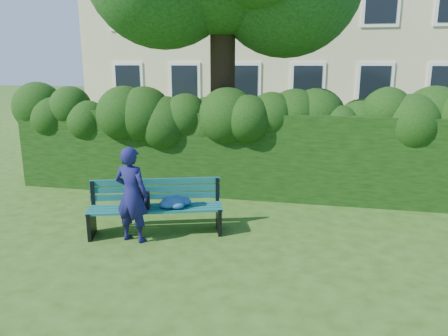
# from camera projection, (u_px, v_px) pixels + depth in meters

# --- Properties ---
(ground) EXTENTS (80.00, 80.00, 0.00)m
(ground) POSITION_uv_depth(u_px,v_px,m) (217.00, 229.00, 7.58)
(ground) COLOR #2E4A13
(ground) RESTS_ON ground
(hedge) EXTENTS (10.00, 1.00, 1.80)m
(hedge) POSITION_uv_depth(u_px,v_px,m) (239.00, 153.00, 9.45)
(hedge) COLOR black
(hedge) RESTS_ON ground
(park_bench) EXTENTS (2.27, 1.21, 0.89)m
(park_bench) POSITION_uv_depth(u_px,v_px,m) (157.00, 204.00, 7.31)
(park_bench) COLOR #10504E
(park_bench) RESTS_ON ground
(man_reading) EXTENTS (0.62, 0.45, 1.56)m
(man_reading) POSITION_uv_depth(u_px,v_px,m) (132.00, 195.00, 6.92)
(man_reading) COLOR #16164F
(man_reading) RESTS_ON ground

